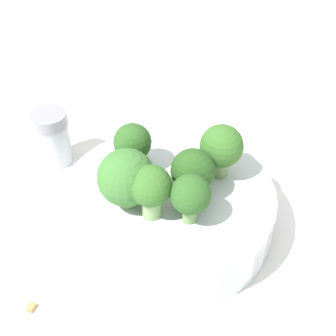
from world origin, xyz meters
The scene contains 13 objects.
ground_plane centered at (0.00, 0.00, 0.00)m, with size 3.00×3.00×0.00m, color white.
bowl centered at (0.00, 0.00, 0.02)m, with size 0.21×0.21×0.05m, color silver.
broccoli_floret_0 centered at (0.03, -0.03, 0.08)m, with size 0.04×0.04×0.05m.
broccoli_floret_1 centered at (0.02, 0.00, 0.07)m, with size 0.04×0.04×0.05m.
broccoli_floret_2 centered at (-0.03, -0.02, 0.08)m, with size 0.05×0.05×0.06m.
broccoli_floret_3 centered at (0.05, 0.03, 0.08)m, with size 0.04×0.04×0.06m.
broccoli_floret_4 centered at (-0.04, 0.03, 0.08)m, with size 0.04×0.04×0.05m.
broccoli_floret_5 centered at (-0.01, -0.03, 0.08)m, with size 0.04×0.04×0.05m.
pepper_shaker centered at (-0.15, 0.08, 0.03)m, with size 0.04×0.04×0.07m.
almond_crumb_0 centered at (0.07, 0.10, 0.00)m, with size 0.01×0.01×0.01m, color olive.
almond_crumb_1 centered at (0.05, 0.14, 0.00)m, with size 0.01×0.01×0.01m, color #AD7F4C.
almond_crumb_2 centered at (-0.13, 0.07, 0.00)m, with size 0.01×0.00×0.01m, color olive.
almond_crumb_3 centered at (-0.10, -0.12, 0.00)m, with size 0.01×0.01×0.01m, color #AD7F4C.
Camera 1 is at (0.06, -0.32, 0.36)m, focal length 50.00 mm.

